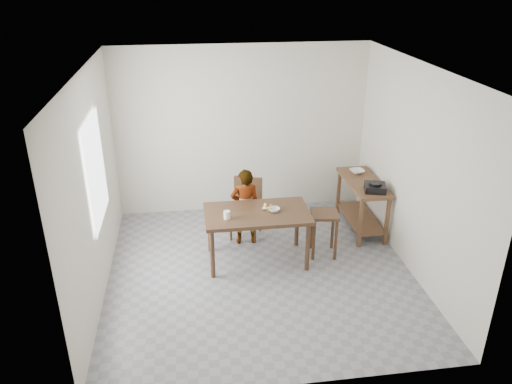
{
  "coord_description": "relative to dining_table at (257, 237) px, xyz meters",
  "views": [
    {
      "loc": [
        -0.85,
        -5.58,
        3.76
      ],
      "look_at": [
        0.0,
        0.4,
        1.0
      ],
      "focal_mm": 35.0,
      "sensor_mm": 36.0,
      "label": 1
    }
  ],
  "objects": [
    {
      "name": "wall_left",
      "position": [
        -2.02,
        -0.3,
        0.98
      ],
      "size": [
        0.04,
        4.0,
        2.7
      ],
      "primitive_type": "cube",
      "color": "beige",
      "rests_on": "ground"
    },
    {
      "name": "wall_back",
      "position": [
        0.0,
        1.72,
        0.98
      ],
      "size": [
        4.0,
        0.04,
        2.7
      ],
      "primitive_type": "cube",
      "color": "beige",
      "rests_on": "ground"
    },
    {
      "name": "banana",
      "position": [
        0.15,
        0.05,
        0.4
      ],
      "size": [
        0.17,
        0.13,
        0.06
      ],
      "primitive_type": null,
      "rotation": [
        0.0,
        0.0,
        -0.11
      ],
      "color": "#EACC52",
      "rests_on": "dining_table"
    },
    {
      "name": "dining_table",
      "position": [
        0.0,
        0.0,
        0.0
      ],
      "size": [
        1.4,
        0.8,
        0.75
      ],
      "primitive_type": null,
      "color": "#422A1A",
      "rests_on": "floor"
    },
    {
      "name": "child",
      "position": [
        -0.1,
        0.52,
        0.2
      ],
      "size": [
        0.43,
        0.29,
        1.16
      ],
      "primitive_type": "imported",
      "rotation": [
        0.0,
        0.0,
        3.16
      ],
      "color": "white",
      "rests_on": "floor"
    },
    {
      "name": "wall_front",
      "position": [
        0.0,
        -2.32,
        0.98
      ],
      "size": [
        4.0,
        0.04,
        2.7
      ],
      "primitive_type": "cube",
      "color": "beige",
      "rests_on": "ground"
    },
    {
      "name": "floor",
      "position": [
        0.0,
        -0.3,
        -0.4
      ],
      "size": [
        4.0,
        4.0,
        0.04
      ],
      "primitive_type": "cube",
      "color": "gray",
      "rests_on": "ground"
    },
    {
      "name": "wall_right",
      "position": [
        2.02,
        -0.3,
        0.98
      ],
      "size": [
        0.04,
        4.0,
        2.7
      ],
      "primitive_type": "cube",
      "color": "beige",
      "rests_on": "ground"
    },
    {
      "name": "serving_bowl",
      "position": [
        1.72,
        1.02,
        0.45
      ],
      "size": [
        0.26,
        0.26,
        0.06
      ],
      "primitive_type": "imported",
      "rotation": [
        0.0,
        0.0,
        0.2
      ],
      "color": "silver",
      "rests_on": "prep_counter"
    },
    {
      "name": "stool",
      "position": [
        0.95,
        0.04,
        -0.05
      ],
      "size": [
        0.41,
        0.41,
        0.65
      ],
      "primitive_type": null,
      "rotation": [
        0.0,
        0.0,
        -0.13
      ],
      "color": "#422A1A",
      "rests_on": "floor"
    },
    {
      "name": "gas_burner",
      "position": [
        1.76,
        0.34,
        0.47
      ],
      "size": [
        0.36,
        0.36,
        0.1
      ],
      "primitive_type": "cube",
      "rotation": [
        0.0,
        0.0,
        -0.27
      ],
      "color": "black",
      "rests_on": "prep_counter"
    },
    {
      "name": "window_pane",
      "position": [
        -1.97,
        -0.1,
        1.12
      ],
      "size": [
        0.02,
        1.1,
        1.3
      ],
      "primitive_type": "cube",
      "color": "white",
      "rests_on": "wall_left"
    },
    {
      "name": "small_bowl",
      "position": [
        0.23,
        -0.01,
        0.4
      ],
      "size": [
        0.2,
        0.2,
        0.05
      ],
      "primitive_type": "imported",
      "rotation": [
        0.0,
        0.0,
        0.41
      ],
      "color": "silver",
      "rests_on": "dining_table"
    },
    {
      "name": "dining_chair",
      "position": [
        -0.07,
        0.72,
        0.07
      ],
      "size": [
        0.55,
        0.55,
        0.88
      ],
      "primitive_type": null,
      "rotation": [
        0.0,
        0.0,
        -0.35
      ],
      "color": "#422A1A",
      "rests_on": "floor"
    },
    {
      "name": "prep_counter",
      "position": [
        1.72,
        0.7,
        0.03
      ],
      "size": [
        0.5,
        1.2,
        0.8
      ],
      "primitive_type": null,
      "color": "brown",
      "rests_on": "floor"
    },
    {
      "name": "ceiling",
      "position": [
        0.0,
        -0.3,
        2.35
      ],
      "size": [
        4.0,
        4.0,
        0.04
      ],
      "primitive_type": "cube",
      "color": "white",
      "rests_on": "wall_back"
    },
    {
      "name": "glass_tumbler",
      "position": [
        -0.41,
        -0.13,
        0.43
      ],
      "size": [
        0.11,
        0.11,
        0.11
      ],
      "primitive_type": "cylinder",
      "rotation": [
        0.0,
        0.0,
        0.24
      ],
      "color": "white",
      "rests_on": "dining_table"
    }
  ]
}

